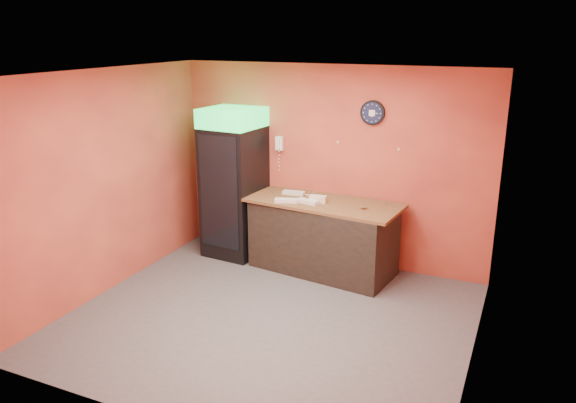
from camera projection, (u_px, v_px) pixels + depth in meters
The scene contains 15 objects.
floor at pixel (269, 319), 6.55m from camera, with size 4.50×4.50×0.00m, color #47474C.
back_wall at pixel (330, 166), 7.88m from camera, with size 4.50×0.02×2.80m, color #D4593B.
left_wall at pixel (107, 183), 7.02m from camera, with size 0.02×4.00×2.80m, color #D4593B.
right_wall at pixel (483, 234), 5.26m from camera, with size 0.02×4.00×2.80m, color #D4593B.
ceiling at pixel (267, 74), 5.73m from camera, with size 4.50×4.00×0.02m, color white.
beverage_cooler at pixel (233, 185), 8.16m from camera, with size 0.82×0.83×2.18m.
prep_counter at pixel (323, 238), 7.75m from camera, with size 1.93×0.86×0.96m, color black.
wall_clock at pixel (373, 113), 7.40m from camera, with size 0.33×0.06×0.33m.
wall_phone at pixel (279, 143), 8.06m from camera, with size 0.11×0.10×0.20m.
butcher_paper at pixel (324, 203), 7.60m from camera, with size 2.09×0.88×0.04m, color brown.
sub_roll_stack at pixel (318, 199), 7.55m from camera, with size 0.23×0.09×0.10m.
wrapped_sandwich_left at pixel (286, 200), 7.57m from camera, with size 0.31×0.12×0.04m, color silver.
wrapped_sandwich_mid at pixel (307, 202), 7.52m from camera, with size 0.31×0.12×0.04m, color silver.
wrapped_sandwich_right at pixel (294, 193), 7.92m from camera, with size 0.31×0.12×0.04m, color silver.
kitchen_tool at pixel (315, 195), 7.80m from camera, with size 0.06×0.06×0.06m, color silver.
Camera 1 is at (2.59, -5.26, 3.23)m, focal length 35.00 mm.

